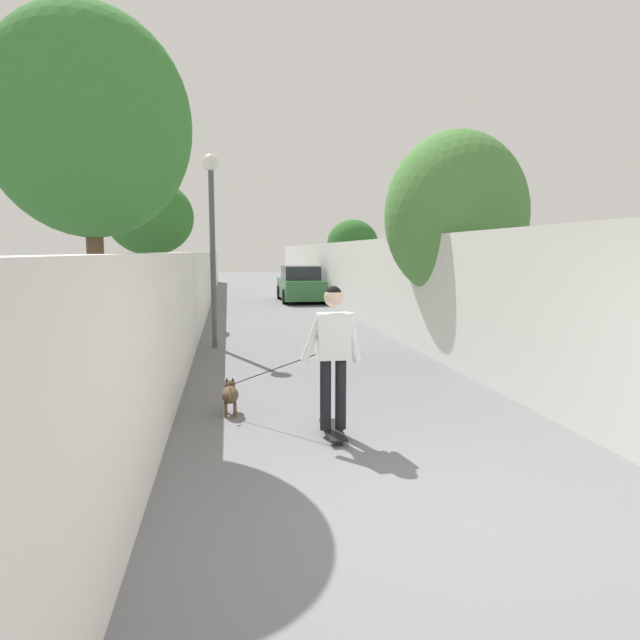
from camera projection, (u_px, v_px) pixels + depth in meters
name	position (u px, v px, depth m)	size (l,w,h in m)	color
ground_plane	(281.00, 317.00, 18.07)	(80.00, 80.00, 0.00)	slate
wall_left	(197.00, 290.00, 15.57)	(48.00, 0.30, 2.14)	silver
fence_right	(372.00, 282.00, 16.38)	(48.00, 0.30, 2.50)	silver
tree_left_near	(150.00, 218.00, 16.07)	(2.52, 2.52, 4.27)	#473523
tree_right_mid	(455.00, 216.00, 11.87)	(3.06, 3.06, 4.73)	brown
tree_left_far	(89.00, 125.00, 6.33)	(2.34, 2.34, 4.93)	brown
tree_right_distant	(353.00, 245.00, 23.24)	(2.17, 2.17, 3.50)	brown
lamp_post	(212.00, 217.00, 12.00)	(0.36, 0.36, 4.26)	#4C4C51
skateboard	(333.00, 430.00, 6.45)	(0.80, 0.20, 0.08)	black
person_skateboarder	(333.00, 346.00, 6.32)	(0.22, 0.71, 1.69)	black
dog	(231.00, 394.00, 7.30)	(1.39, 1.31, 1.06)	brown
car_near	(300.00, 285.00, 23.78)	(3.98, 1.80, 1.54)	#336B38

